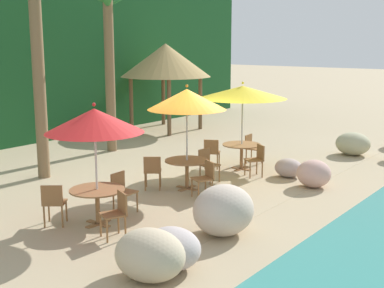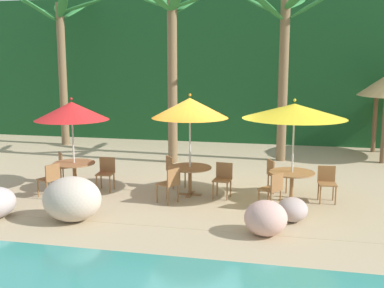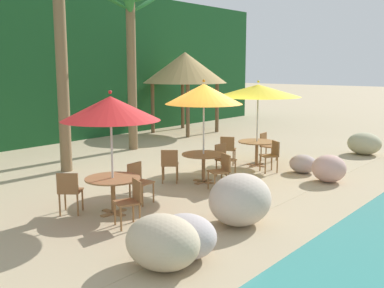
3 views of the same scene
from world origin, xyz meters
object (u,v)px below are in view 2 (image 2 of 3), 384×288
at_px(umbrella_red, 72,111).
at_px(dining_table_yellow, 292,177).
at_px(chair_red_seaward, 106,171).
at_px(chair_yellow_inland, 274,173).
at_px(chair_orange_seaward, 223,177).
at_px(palm_tree_nearest, 61,45).
at_px(umbrella_orange, 190,108).
at_px(umbrella_yellow, 294,111).
at_px(chair_yellow_seaward, 327,181).
at_px(palm_tree_third, 284,51).
at_px(dining_table_red, 74,167).
at_px(dining_table_orange, 190,172).
at_px(chair_orange_left, 170,183).
at_px(chair_red_left, 50,178).
at_px(chair_yellow_left, 273,188).
at_px(chair_orange_inland, 173,169).
at_px(palm_tree_second, 172,48).
at_px(chair_red_inland, 65,165).

relative_size(umbrella_red, dining_table_yellow, 2.24).
relative_size(chair_red_seaward, chair_yellow_inland, 1.00).
bearing_deg(chair_red_seaward, dining_table_yellow, 0.12).
distance_m(chair_orange_seaward, palm_tree_nearest, 10.32).
xyz_separation_m(umbrella_orange, chair_yellow_inland, (2.09, 0.73, -1.73)).
distance_m(umbrella_yellow, chair_yellow_seaward, 1.91).
bearing_deg(chair_red_seaward, chair_orange_seaward, 0.06).
height_order(umbrella_orange, palm_tree_third, palm_tree_third).
xyz_separation_m(umbrella_red, chair_yellow_inland, (5.21, 0.89, -1.60)).
distance_m(dining_table_red, chair_red_seaward, 0.86).
height_order(umbrella_orange, dining_table_orange, umbrella_orange).
relative_size(chair_orange_left, palm_tree_nearest, 0.15).
relative_size(chair_red_left, chair_orange_seaward, 1.00).
bearing_deg(chair_yellow_left, chair_orange_inland, 153.61).
relative_size(dining_table_yellow, chair_yellow_inland, 1.26).
xyz_separation_m(chair_red_seaward, chair_yellow_left, (4.41, -0.74, 0.00)).
bearing_deg(chair_red_left, umbrella_yellow, 9.38).
height_order(chair_red_seaward, palm_tree_nearest, palm_tree_nearest).
height_order(dining_table_orange, palm_tree_nearest, palm_tree_nearest).
bearing_deg(dining_table_orange, chair_red_left, -163.86).
relative_size(chair_orange_left, chair_yellow_seaward, 1.00).
distance_m(chair_yellow_inland, palm_tree_nearest, 10.87).
relative_size(chair_red_seaward, chair_orange_inland, 1.00).
bearing_deg(umbrella_yellow, palm_tree_second, 136.44).
bearing_deg(palm_tree_second, chair_red_inland, -124.14).
height_order(chair_red_left, palm_tree_third, palm_tree_third).
xyz_separation_m(chair_red_left, umbrella_orange, (3.38, 0.98, 1.73)).
bearing_deg(umbrella_red, palm_tree_third, 43.59).
bearing_deg(palm_tree_third, chair_red_seaward, -132.30).
bearing_deg(palm_tree_third, umbrella_yellow, -85.08).
height_order(dining_table_yellow, palm_tree_second, palm_tree_second).
bearing_deg(chair_orange_inland, chair_orange_seaward, -22.92).
relative_size(chair_yellow_left, palm_tree_second, 0.15).
distance_m(chair_red_seaward, dining_table_yellow, 4.83).
xyz_separation_m(dining_table_red, palm_tree_nearest, (-3.52, 6.34, 3.38)).
relative_size(dining_table_red, chair_yellow_left, 1.26).
relative_size(umbrella_orange, chair_yellow_left, 3.00).
height_order(dining_table_red, palm_tree_second, palm_tree_second).
height_order(chair_red_inland, umbrella_orange, umbrella_orange).
distance_m(chair_orange_seaward, chair_yellow_left, 1.48).
bearing_deg(chair_red_inland, chair_red_seaward, -17.82).
bearing_deg(palm_tree_second, dining_table_orange, -69.17).
bearing_deg(dining_table_orange, chair_yellow_inland, 19.13).
bearing_deg(umbrella_red, dining_table_yellow, 1.65).
bearing_deg(palm_tree_third, chair_red_inland, -143.12).
bearing_deg(chair_red_left, dining_table_yellow, 9.38).
relative_size(chair_red_left, chair_orange_left, 1.00).
distance_m(chair_red_left, umbrella_yellow, 6.24).
height_order(chair_orange_inland, chair_yellow_inland, same).
bearing_deg(umbrella_orange, palm_tree_second, 110.83).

